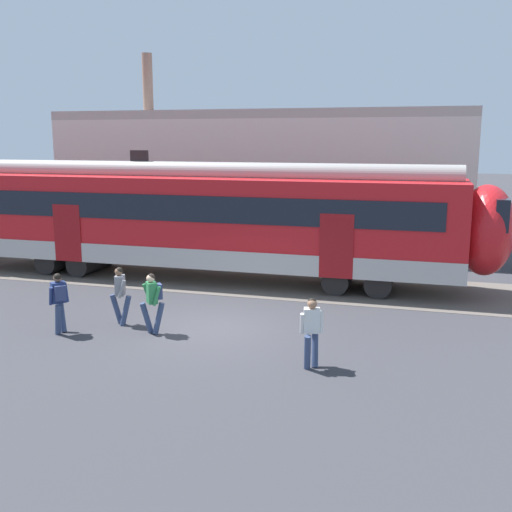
{
  "coord_description": "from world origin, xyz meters",
  "views": [
    {
      "loc": [
        5.61,
        -14.9,
        5.18
      ],
      "look_at": [
        0.61,
        2.49,
        1.6
      ],
      "focal_mm": 42.0,
      "sensor_mm": 36.0,
      "label": 1
    }
  ],
  "objects_px": {
    "commuter_train": "(11,211)",
    "pedestrian_grey": "(120,292)",
    "pedestrian_green": "(153,298)",
    "pedestrian_white": "(312,326)",
    "pedestrian_navy": "(59,298)"
  },
  "relations": [
    {
      "from": "commuter_train",
      "to": "pedestrian_navy",
      "type": "relative_size",
      "value": 22.83
    },
    {
      "from": "pedestrian_green",
      "to": "pedestrian_white",
      "type": "relative_size",
      "value": 1.0
    },
    {
      "from": "commuter_train",
      "to": "pedestrian_grey",
      "type": "relative_size",
      "value": 22.83
    },
    {
      "from": "pedestrian_navy",
      "to": "pedestrian_white",
      "type": "bearing_deg",
      "value": -4.55
    },
    {
      "from": "commuter_train",
      "to": "pedestrian_navy",
      "type": "height_order",
      "value": "commuter_train"
    },
    {
      "from": "commuter_train",
      "to": "pedestrian_green",
      "type": "relative_size",
      "value": 22.83
    },
    {
      "from": "pedestrian_navy",
      "to": "pedestrian_green",
      "type": "relative_size",
      "value": 1.0
    },
    {
      "from": "commuter_train",
      "to": "pedestrian_grey",
      "type": "height_order",
      "value": "commuter_train"
    },
    {
      "from": "pedestrian_navy",
      "to": "pedestrian_green",
      "type": "distance_m",
      "value": 2.5
    },
    {
      "from": "commuter_train",
      "to": "pedestrian_grey",
      "type": "xyz_separation_m",
      "value": [
        8.09,
        -5.92,
        -1.29
      ]
    },
    {
      "from": "pedestrian_grey",
      "to": "pedestrian_green",
      "type": "xyz_separation_m",
      "value": [
        1.22,
        -0.46,
        0.03
      ]
    },
    {
      "from": "pedestrian_green",
      "to": "pedestrian_navy",
      "type": "bearing_deg",
      "value": -163.84
    },
    {
      "from": "pedestrian_navy",
      "to": "pedestrian_grey",
      "type": "relative_size",
      "value": 1.0
    },
    {
      "from": "pedestrian_grey",
      "to": "pedestrian_white",
      "type": "height_order",
      "value": "same"
    },
    {
      "from": "pedestrian_grey",
      "to": "pedestrian_navy",
      "type": "bearing_deg",
      "value": -135.56
    }
  ]
}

